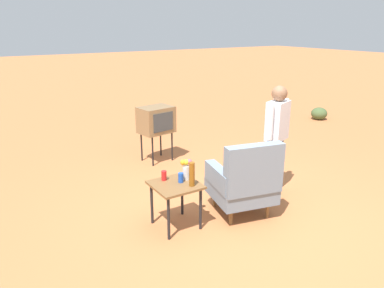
% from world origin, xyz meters
% --- Properties ---
extents(ground_plane, '(60.00, 60.00, 0.00)m').
position_xyz_m(ground_plane, '(0.00, 0.00, 0.00)').
color(ground_plane, '#B76B3D').
extents(armchair, '(0.91, 0.92, 1.06)m').
position_xyz_m(armchair, '(0.01, -0.01, 0.50)').
color(armchair, brown).
rests_on(armchair, ground).
extents(side_table, '(0.56, 0.56, 0.58)m').
position_xyz_m(side_table, '(0.92, -0.24, 0.50)').
color(side_table, black).
rests_on(side_table, ground).
extents(tv_on_stand, '(0.66, 0.53, 1.03)m').
position_xyz_m(tv_on_stand, '(0.05, -2.50, 0.78)').
color(tv_on_stand, black).
rests_on(tv_on_stand, ground).
extents(person_standing, '(0.54, 0.33, 1.64)m').
position_xyz_m(person_standing, '(-0.79, -0.29, 0.94)').
color(person_standing, '#2D3347').
rests_on(person_standing, ground).
extents(bottle_tall_amber, '(0.07, 0.07, 0.30)m').
position_xyz_m(bottle_tall_amber, '(0.78, -0.09, 0.73)').
color(bottle_tall_amber, brown).
rests_on(bottle_tall_amber, side_table).
extents(soda_can_red, '(0.07, 0.07, 0.12)m').
position_xyz_m(soda_can_red, '(0.99, -0.42, 0.64)').
color(soda_can_red, red).
rests_on(soda_can_red, side_table).
extents(soda_can_blue, '(0.07, 0.07, 0.12)m').
position_xyz_m(soda_can_blue, '(0.84, -0.25, 0.64)').
color(soda_can_blue, blue).
rests_on(soda_can_blue, side_table).
extents(flower_vase, '(0.15, 0.10, 0.27)m').
position_xyz_m(flower_vase, '(0.74, -0.29, 0.73)').
color(flower_vase, silver).
rests_on(flower_vase, side_table).
extents(shrub_near, '(0.42, 0.42, 0.33)m').
position_xyz_m(shrub_near, '(-5.09, -3.02, 0.16)').
color(shrub_near, '#475B33').
rests_on(shrub_near, ground).
extents(shrub_far, '(0.36, 0.36, 0.28)m').
position_xyz_m(shrub_far, '(-0.63, -4.05, 0.14)').
color(shrub_far, '#516B38').
rests_on(shrub_far, ground).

